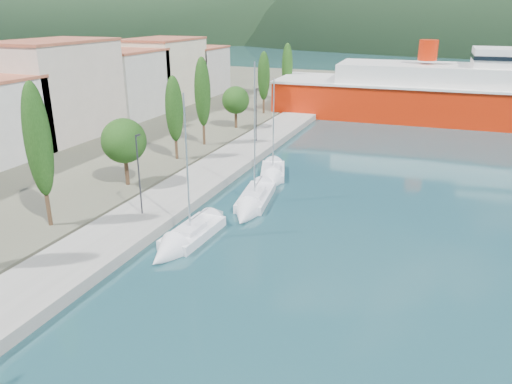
% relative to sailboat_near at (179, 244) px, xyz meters
% --- Properties ---
extents(ground, '(1400.00, 1400.00, 0.00)m').
position_rel_sailboat_near_xyz_m(ground, '(4.31, 109.43, -0.30)').
color(ground, '#1D444A').
extents(quay, '(5.00, 88.00, 0.80)m').
position_rel_sailboat_near_xyz_m(quay, '(-4.69, 15.43, 0.10)').
color(quay, gray).
rests_on(quay, ground).
extents(land_strip, '(70.00, 148.00, 0.70)m').
position_rel_sailboat_near_xyz_m(land_strip, '(-42.69, 25.43, 0.05)').
color(land_strip, '#565644').
rests_on(land_strip, ground).
extents(town_buildings, '(9.20, 69.20, 11.30)m').
position_rel_sailboat_near_xyz_m(town_buildings, '(-27.69, 26.33, 5.26)').
color(town_buildings, beige).
rests_on(town_buildings, land_strip).
extents(tree_row, '(3.88, 63.43, 10.31)m').
position_rel_sailboat_near_xyz_m(tree_row, '(-9.77, 19.58, 5.36)').
color(tree_row, '#47301E').
rests_on(tree_row, land_strip).
extents(lamp_posts, '(0.15, 43.88, 6.06)m').
position_rel_sailboat_near_xyz_m(lamp_posts, '(-4.69, 4.16, 3.78)').
color(lamp_posts, '#2D2D33').
rests_on(lamp_posts, quay).
extents(sailboat_near, '(2.69, 7.93, 11.25)m').
position_rel_sailboat_near_xyz_m(sailboat_near, '(0.00, 0.00, 0.00)').
color(sailboat_near, silver).
rests_on(sailboat_near, ground).
extents(sailboat_mid, '(3.57, 8.92, 12.48)m').
position_rel_sailboat_near_xyz_m(sailboat_mid, '(1.96, 8.12, -0.00)').
color(sailboat_mid, silver).
rests_on(sailboat_mid, ground).
extents(sailboat_far, '(4.30, 7.34, 10.28)m').
position_rel_sailboat_near_xyz_m(sailboat_far, '(1.13, 15.85, -0.01)').
color(sailboat_far, silver).
rests_on(sailboat_far, ground).
extents(ferry, '(60.09, 15.15, 11.84)m').
position_rel_sailboat_near_xyz_m(ferry, '(20.54, 51.29, 3.30)').
color(ferry, red).
rests_on(ferry, ground).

